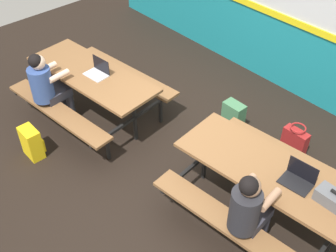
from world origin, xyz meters
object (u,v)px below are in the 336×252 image
object	(u,v)px
picnic_table_right	(266,179)
picnic_table_left	(93,82)
student_further	(249,209)
backpack_dark	(234,117)
laptop_silver	(98,71)
laptop_dark	(298,179)
toolbox_grey	(336,201)
student_nearer	(47,84)
satchel_spare	(32,143)
tote_bag_bright	(295,141)

from	to	relation	value
picnic_table_right	picnic_table_left	bearing A→B (deg)	-172.60
picnic_table_left	student_further	distance (m)	2.97
backpack_dark	laptop_silver	bearing A→B (deg)	-140.40
student_further	laptop_dark	size ratio (longest dim) A/B	3.53
picnic_table_right	toolbox_grey	size ratio (longest dim) A/B	5.22
student_nearer	laptop_silver	world-z (taller)	student_nearer
picnic_table_right	laptop_dark	size ratio (longest dim) A/B	6.11
picnic_table_left	laptop_silver	size ratio (longest dim) A/B	6.11
student_further	backpack_dark	distance (m)	2.07
satchel_spare	laptop_dark	bearing A→B (deg)	27.85
laptop_silver	satchel_spare	distance (m)	1.30
tote_bag_bright	toolbox_grey	bearing A→B (deg)	-44.73
picnic_table_left	student_nearer	world-z (taller)	student_nearer
picnic_table_left	satchel_spare	world-z (taller)	picnic_table_left
toolbox_grey	laptop_dark	bearing A→B (deg)	-178.90
picnic_table_right	toolbox_grey	distance (m)	0.77
toolbox_grey	satchel_spare	size ratio (longest dim) A/B	0.91
picnic_table_left	student_further	size ratio (longest dim) A/B	1.73
satchel_spare	student_further	bearing A→B (deg)	18.46
laptop_silver	laptop_dark	xyz separation A→B (m)	(2.99, 0.38, 0.00)
student_nearer	student_further	size ratio (longest dim) A/B	1.00
picnic_table_right	tote_bag_bright	world-z (taller)	picnic_table_right
laptop_silver	laptop_dark	world-z (taller)	same
picnic_table_left	laptop_silver	distance (m)	0.24
picnic_table_right	student_nearer	xyz separation A→B (m)	(-2.99, -0.94, 0.13)
laptop_dark	satchel_spare	size ratio (longest dim) A/B	0.78
toolbox_grey	satchel_spare	distance (m)	3.74
picnic_table_left	toolbox_grey	xyz separation A→B (m)	(3.51, 0.44, 0.23)
picnic_table_left	laptop_silver	bearing A→B (deg)	26.27
student_nearer	student_further	world-z (taller)	same
picnic_table_left	satchel_spare	bearing A→B (deg)	-81.68
student_nearer	laptop_dark	world-z (taller)	student_nearer
student_further	laptop_dark	bearing A→B (deg)	78.49
student_further	laptop_silver	distance (m)	2.88
student_further	picnic_table_left	bearing A→B (deg)	176.56
student_nearer	laptop_silver	distance (m)	0.70
tote_bag_bright	student_further	bearing A→B (deg)	-72.38
student_nearer	tote_bag_bright	size ratio (longest dim) A/B	2.81
picnic_table_right	student_further	size ratio (longest dim) A/B	1.73
picnic_table_left	laptop_silver	xyz separation A→B (m)	(0.10, 0.05, 0.21)
picnic_table_left	toolbox_grey	bearing A→B (deg)	7.16
student_nearer	laptop_dark	size ratio (longest dim) A/B	3.53
picnic_table_right	laptop_silver	xyz separation A→B (m)	(-2.69, -0.31, 0.21)
picnic_table_right	toolbox_grey	world-z (taller)	toolbox_grey
satchel_spare	laptop_silver	bearing A→B (deg)	93.21
student_further	backpack_dark	xyz separation A→B (m)	(-1.40, 1.44, -0.49)
picnic_table_right	laptop_silver	distance (m)	2.71
picnic_table_left	backpack_dark	xyz separation A→B (m)	(1.57, 1.26, -0.36)
laptop_dark	student_further	bearing A→B (deg)	-101.51
student_further	tote_bag_bright	world-z (taller)	student_further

